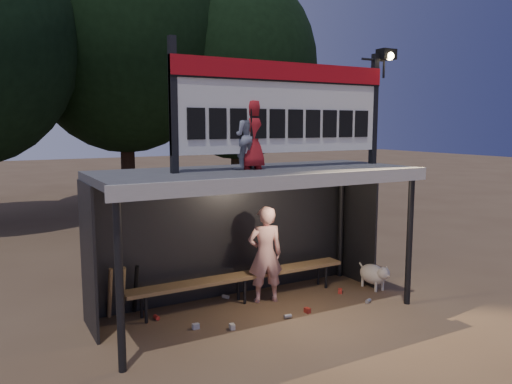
% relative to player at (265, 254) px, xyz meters
% --- Properties ---
extents(ground, '(80.00, 80.00, 0.00)m').
position_rel_player_xyz_m(ground, '(-0.37, -0.38, -0.83)').
color(ground, brown).
rests_on(ground, ground).
extents(player, '(0.68, 0.53, 1.65)m').
position_rel_player_xyz_m(player, '(0.00, 0.00, 0.00)').
color(player, white).
rests_on(player, ground).
extents(child_a, '(0.55, 0.47, 1.01)m').
position_rel_player_xyz_m(child_a, '(-0.63, -0.31, 2.00)').
color(child_a, gray).
rests_on(child_a, dugout_shelter).
extents(child_b, '(0.58, 0.44, 1.07)m').
position_rel_player_xyz_m(child_b, '(-0.44, -0.34, 2.03)').
color(child_b, maroon).
rests_on(child_b, dugout_shelter).
extents(dugout_shelter, '(5.10, 2.08, 2.32)m').
position_rel_player_xyz_m(dugout_shelter, '(-0.37, -0.13, 1.02)').
color(dugout_shelter, '#414043').
rests_on(dugout_shelter, ground).
extents(scoreboard_assembly, '(4.10, 0.27, 1.99)m').
position_rel_player_xyz_m(scoreboard_assembly, '(0.19, -0.38, 2.50)').
color(scoreboard_assembly, black).
rests_on(scoreboard_assembly, dugout_shelter).
extents(bench, '(4.00, 0.35, 0.48)m').
position_rel_player_xyz_m(bench, '(-0.37, 0.17, -0.39)').
color(bench, olive).
rests_on(bench, ground).
extents(tree_mid, '(7.22, 7.22, 10.36)m').
position_rel_player_xyz_m(tree_mid, '(0.63, 11.12, 5.34)').
color(tree_mid, black).
rests_on(tree_mid, ground).
extents(tree_right, '(6.08, 6.08, 8.72)m').
position_rel_player_xyz_m(tree_right, '(4.63, 10.12, 4.36)').
color(tree_right, black).
rests_on(tree_right, ground).
extents(dog, '(0.36, 0.81, 0.49)m').
position_rel_player_xyz_m(dog, '(2.08, -0.42, -0.55)').
color(dog, silver).
rests_on(dog, ground).
extents(bats, '(0.47, 0.32, 0.84)m').
position_rel_player_xyz_m(bats, '(-2.31, 0.44, -0.40)').
color(bats, olive).
rests_on(bats, ground).
extents(litter, '(3.48, 1.49, 0.08)m').
position_rel_player_xyz_m(litter, '(-0.23, -0.46, -0.79)').
color(litter, red).
rests_on(litter, ground).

